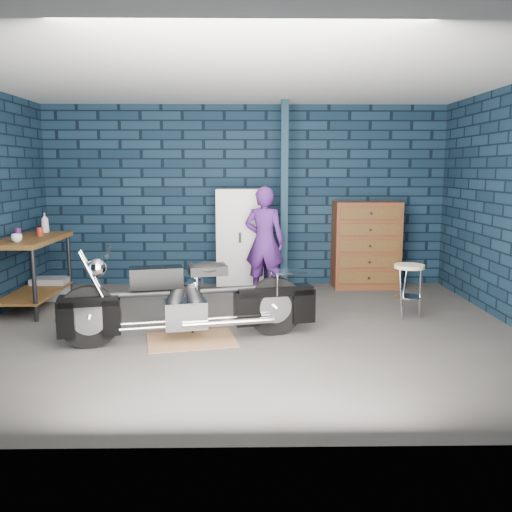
{
  "coord_description": "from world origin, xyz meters",
  "views": [
    {
      "loc": [
        0.03,
        -5.72,
        1.76
      ],
      "look_at": [
        0.13,
        0.3,
        0.79
      ],
      "focal_mm": 38.0,
      "sensor_mm": 36.0,
      "label": 1
    }
  ],
  "objects_px": {
    "motorcycle": "(191,294)",
    "locker": "(240,239)",
    "tool_chest": "(366,245)",
    "workbench": "(34,273)",
    "shop_stool": "(408,291)",
    "storage_bin": "(51,288)",
    "person": "(264,242)"
  },
  "relations": [
    {
      "from": "motorcycle",
      "to": "locker",
      "type": "bearing_deg",
      "value": 67.21
    },
    {
      "from": "locker",
      "to": "tool_chest",
      "type": "relative_size",
      "value": 1.15
    },
    {
      "from": "workbench",
      "to": "shop_stool",
      "type": "xyz_separation_m",
      "value": [
        4.62,
        -0.53,
        -0.13
      ]
    },
    {
      "from": "motorcycle",
      "to": "shop_stool",
      "type": "height_order",
      "value": "motorcycle"
    },
    {
      "from": "storage_bin",
      "to": "locker",
      "type": "relative_size",
      "value": 0.32
    },
    {
      "from": "person",
      "to": "locker",
      "type": "distance_m",
      "value": 0.65
    },
    {
      "from": "person",
      "to": "locker",
      "type": "height_order",
      "value": "person"
    },
    {
      "from": "workbench",
      "to": "shop_stool",
      "type": "bearing_deg",
      "value": -6.51
    },
    {
      "from": "motorcycle",
      "to": "person",
      "type": "xyz_separation_m",
      "value": [
        0.82,
        1.99,
        0.27
      ]
    },
    {
      "from": "storage_bin",
      "to": "locker",
      "type": "xyz_separation_m",
      "value": [
        2.58,
        0.68,
        0.59
      ]
    },
    {
      "from": "workbench",
      "to": "tool_chest",
      "type": "height_order",
      "value": "tool_chest"
    },
    {
      "from": "tool_chest",
      "to": "shop_stool",
      "type": "bearing_deg",
      "value": -85.17
    },
    {
      "from": "person",
      "to": "tool_chest",
      "type": "distance_m",
      "value": 1.63
    },
    {
      "from": "storage_bin",
      "to": "tool_chest",
      "type": "bearing_deg",
      "value": 8.74
    },
    {
      "from": "tool_chest",
      "to": "shop_stool",
      "type": "relative_size",
      "value": 1.99
    },
    {
      "from": "locker",
      "to": "workbench",
      "type": "bearing_deg",
      "value": -155.52
    },
    {
      "from": "person",
      "to": "shop_stool",
      "type": "distance_m",
      "value": 2.09
    },
    {
      "from": "locker",
      "to": "shop_stool",
      "type": "distance_m",
      "value": 2.68
    },
    {
      "from": "motorcycle",
      "to": "storage_bin",
      "type": "xyz_separation_m",
      "value": [
        -2.11,
        1.85,
        -0.35
      ]
    },
    {
      "from": "locker",
      "to": "shop_stool",
      "type": "height_order",
      "value": "locker"
    },
    {
      "from": "shop_stool",
      "to": "motorcycle",
      "type": "bearing_deg",
      "value": -161.68
    },
    {
      "from": "motorcycle",
      "to": "tool_chest",
      "type": "height_order",
      "value": "tool_chest"
    },
    {
      "from": "person",
      "to": "storage_bin",
      "type": "distance_m",
      "value": 2.99
    },
    {
      "from": "storage_bin",
      "to": "shop_stool",
      "type": "height_order",
      "value": "shop_stool"
    },
    {
      "from": "workbench",
      "to": "tool_chest",
      "type": "distance_m",
      "value": 4.63
    },
    {
      "from": "person",
      "to": "storage_bin",
      "type": "height_order",
      "value": "person"
    },
    {
      "from": "person",
      "to": "storage_bin",
      "type": "relative_size",
      "value": 3.26
    },
    {
      "from": "shop_stool",
      "to": "person",
      "type": "bearing_deg",
      "value": 145.27
    },
    {
      "from": "workbench",
      "to": "person",
      "type": "height_order",
      "value": "person"
    },
    {
      "from": "shop_stool",
      "to": "tool_chest",
      "type": "bearing_deg",
      "value": 94.83
    },
    {
      "from": "person",
      "to": "storage_bin",
      "type": "xyz_separation_m",
      "value": [
        -2.92,
        -0.13,
        -0.62
      ]
    },
    {
      "from": "workbench",
      "to": "motorcycle",
      "type": "distance_m",
      "value": 2.52
    }
  ]
}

